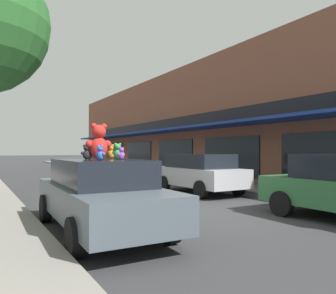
{
  "coord_description": "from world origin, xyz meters",
  "views": [
    {
      "loc": [
        -5.1,
        -7.29,
        1.67
      ],
      "look_at": [
        -0.8,
        -0.05,
        1.77
      ],
      "focal_mm": 35.0,
      "sensor_mm": 36.0,
      "label": 1
    }
  ],
  "objects_px": {
    "plush_art_car": "(100,193)",
    "teddy_bear_blue": "(100,153)",
    "teddy_bear_black": "(86,152)",
    "teddy_bear_orange": "(111,152)",
    "teddy_bear_giant": "(99,142)",
    "teddy_bear_purple": "(121,154)",
    "teddy_bear_green": "(118,151)",
    "teddy_bear_teal": "(98,152)",
    "teddy_bear_pink": "(89,154)",
    "parked_car_far_center": "(199,172)"
  },
  "relations": [
    {
      "from": "teddy_bear_blue",
      "to": "teddy_bear_orange",
      "type": "bearing_deg",
      "value": -61.76
    },
    {
      "from": "teddy_bear_purple",
      "to": "parked_car_far_center",
      "type": "distance_m",
      "value": 6.68
    },
    {
      "from": "teddy_bear_teal",
      "to": "teddy_bear_purple",
      "type": "xyz_separation_m",
      "value": [
        0.19,
        -0.88,
        -0.04
      ]
    },
    {
      "from": "plush_art_car",
      "to": "teddy_bear_green",
      "type": "bearing_deg",
      "value": -9.09
    },
    {
      "from": "teddy_bear_teal",
      "to": "teddy_bear_orange",
      "type": "height_order",
      "value": "teddy_bear_teal"
    },
    {
      "from": "teddy_bear_black",
      "to": "teddy_bear_teal",
      "type": "height_order",
      "value": "teddy_bear_teal"
    },
    {
      "from": "teddy_bear_blue",
      "to": "teddy_bear_teal",
      "type": "xyz_separation_m",
      "value": [
        0.35,
        1.14,
        0.02
      ]
    },
    {
      "from": "teddy_bear_giant",
      "to": "teddy_bear_blue",
      "type": "bearing_deg",
      "value": 78.41
    },
    {
      "from": "teddy_bear_blue",
      "to": "teddy_bear_green",
      "type": "distance_m",
      "value": 0.78
    },
    {
      "from": "teddy_bear_teal",
      "to": "teddy_bear_green",
      "type": "bearing_deg",
      "value": 55.54
    },
    {
      "from": "teddy_bear_giant",
      "to": "teddy_bear_pink",
      "type": "height_order",
      "value": "teddy_bear_giant"
    },
    {
      "from": "teddy_bear_teal",
      "to": "parked_car_far_center",
      "type": "relative_size",
      "value": 0.08
    },
    {
      "from": "teddy_bear_giant",
      "to": "teddy_bear_orange",
      "type": "bearing_deg",
      "value": -142.12
    },
    {
      "from": "plush_art_car",
      "to": "teddy_bear_green",
      "type": "xyz_separation_m",
      "value": [
        0.37,
        -0.07,
        0.87
      ]
    },
    {
      "from": "plush_art_car",
      "to": "teddy_bear_blue",
      "type": "xyz_separation_m",
      "value": [
        -0.2,
        -0.6,
        0.84
      ]
    },
    {
      "from": "plush_art_car",
      "to": "teddy_bear_teal",
      "type": "bearing_deg",
      "value": 76.81
    },
    {
      "from": "teddy_bear_giant",
      "to": "teddy_bear_purple",
      "type": "distance_m",
      "value": 0.75
    },
    {
      "from": "teddy_bear_green",
      "to": "teddy_bear_purple",
      "type": "bearing_deg",
      "value": 119.88
    },
    {
      "from": "teddy_bear_teal",
      "to": "teddy_bear_purple",
      "type": "distance_m",
      "value": 0.9
    },
    {
      "from": "plush_art_car",
      "to": "teddy_bear_black",
      "type": "xyz_separation_m",
      "value": [
        -0.17,
        0.39,
        0.86
      ]
    },
    {
      "from": "teddy_bear_pink",
      "to": "plush_art_car",
      "type": "bearing_deg",
      "value": 97.4
    },
    {
      "from": "plush_art_car",
      "to": "teddy_bear_giant",
      "type": "bearing_deg",
      "value": 77.02
    },
    {
      "from": "plush_art_car",
      "to": "teddy_bear_teal",
      "type": "distance_m",
      "value": 1.03
    },
    {
      "from": "teddy_bear_orange",
      "to": "parked_car_far_center",
      "type": "distance_m",
      "value": 6.06
    },
    {
      "from": "teddy_bear_giant",
      "to": "teddy_bear_black",
      "type": "height_order",
      "value": "teddy_bear_giant"
    },
    {
      "from": "teddy_bear_orange",
      "to": "teddy_bear_giant",
      "type": "bearing_deg",
      "value": 73.82
    },
    {
      "from": "teddy_bear_teal",
      "to": "parked_car_far_center",
      "type": "distance_m",
      "value": 6.32
    },
    {
      "from": "teddy_bear_blue",
      "to": "teddy_bear_purple",
      "type": "distance_m",
      "value": 0.6
    },
    {
      "from": "teddy_bear_giant",
      "to": "teddy_bear_blue",
      "type": "height_order",
      "value": "teddy_bear_giant"
    },
    {
      "from": "teddy_bear_black",
      "to": "teddy_bear_orange",
      "type": "relative_size",
      "value": 0.96
    },
    {
      "from": "teddy_bear_orange",
      "to": "teddy_bear_pink",
      "type": "bearing_deg",
      "value": 49.88
    },
    {
      "from": "plush_art_car",
      "to": "teddy_bear_pink",
      "type": "xyz_separation_m",
      "value": [
        -0.08,
        0.48,
        0.82
      ]
    },
    {
      "from": "teddy_bear_giant",
      "to": "teddy_bear_black",
      "type": "xyz_separation_m",
      "value": [
        -0.26,
        0.06,
        -0.22
      ]
    },
    {
      "from": "teddy_bear_giant",
      "to": "teddy_bear_black",
      "type": "relative_size",
      "value": 2.45
    },
    {
      "from": "teddy_bear_purple",
      "to": "teddy_bear_green",
      "type": "height_order",
      "value": "teddy_bear_green"
    },
    {
      "from": "plush_art_car",
      "to": "teddy_bear_pink",
      "type": "relative_size",
      "value": 18.93
    },
    {
      "from": "teddy_bear_black",
      "to": "teddy_bear_green",
      "type": "height_order",
      "value": "teddy_bear_green"
    },
    {
      "from": "teddy_bear_blue",
      "to": "teddy_bear_purple",
      "type": "relative_size",
      "value": 1.13
    },
    {
      "from": "teddy_bear_giant",
      "to": "teddy_bear_green",
      "type": "bearing_deg",
      "value": 131.14
    },
    {
      "from": "teddy_bear_orange",
      "to": "teddy_bear_green",
      "type": "bearing_deg",
      "value": 124.35
    },
    {
      "from": "teddy_bear_teal",
      "to": "teddy_bear_giant",
      "type": "bearing_deg",
      "value": 20.14
    },
    {
      "from": "teddy_bear_black",
      "to": "teddy_bear_teal",
      "type": "relative_size",
      "value": 0.95
    },
    {
      "from": "teddy_bear_purple",
      "to": "teddy_bear_green",
      "type": "xyz_separation_m",
      "value": [
        0.03,
        0.27,
        0.04
      ]
    },
    {
      "from": "teddy_bear_purple",
      "to": "teddy_bear_pink",
      "type": "bearing_deg",
      "value": -80.64
    },
    {
      "from": "teddy_bear_blue",
      "to": "parked_car_far_center",
      "type": "relative_size",
      "value": 0.07
    },
    {
      "from": "plush_art_car",
      "to": "parked_car_far_center",
      "type": "height_order",
      "value": "parked_car_far_center"
    },
    {
      "from": "teddy_bear_black",
      "to": "teddy_bear_orange",
      "type": "distance_m",
      "value": 0.64
    },
    {
      "from": "teddy_bear_black",
      "to": "teddy_bear_orange",
      "type": "height_order",
      "value": "teddy_bear_orange"
    },
    {
      "from": "teddy_bear_blue",
      "to": "teddy_bear_orange",
      "type": "xyz_separation_m",
      "value": [
        0.65,
        1.15,
        0.02
      ]
    },
    {
      "from": "teddy_bear_pink",
      "to": "parked_car_far_center",
      "type": "xyz_separation_m",
      "value": [
        5.5,
        3.44,
        -0.77
      ]
    }
  ]
}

